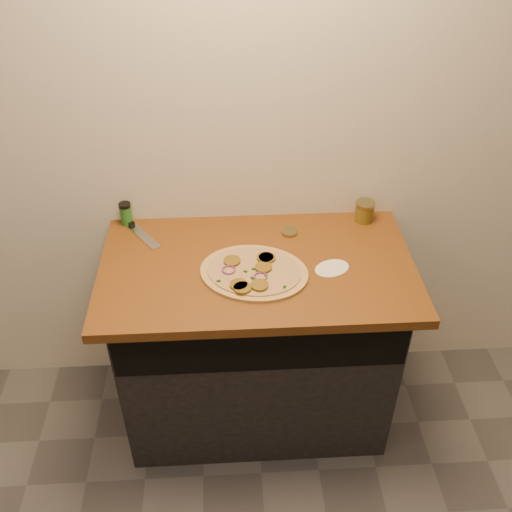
{
  "coord_description": "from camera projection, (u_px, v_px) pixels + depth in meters",
  "views": [
    {
      "loc": [
        -0.1,
        -0.28,
        2.25
      ],
      "look_at": [
        -0.01,
        1.4,
        0.95
      ],
      "focal_mm": 40.0,
      "sensor_mm": 36.0,
      "label": 1
    }
  ],
  "objects": [
    {
      "name": "mason_jar_lid",
      "position": [
        289.0,
        232.0,
        2.32
      ],
      "size": [
        0.08,
        0.08,
        0.01
      ],
      "primitive_type": "cylinder",
      "rotation": [
        0.0,
        0.0,
        0.18
      ],
      "color": "#8F8653",
      "rests_on": "countertop"
    },
    {
      "name": "flour_spill",
      "position": [
        332.0,
        268.0,
        2.15
      ],
      "size": [
        0.18,
        0.18,
        0.0
      ],
      "primitive_type": "cylinder",
      "rotation": [
        0.0,
        0.0,
        0.43
      ],
      "color": "silver",
      "rests_on": "countertop"
    },
    {
      "name": "salsa_jar",
      "position": [
        364.0,
        211.0,
        2.38
      ],
      "size": [
        0.08,
        0.08,
        0.09
      ],
      "color": "maroon",
      "rests_on": "countertop"
    },
    {
      "name": "spice_shaker",
      "position": [
        126.0,
        214.0,
        2.35
      ],
      "size": [
        0.05,
        0.05,
        0.1
      ],
      "color": "#22641F",
      "rests_on": "countertop"
    },
    {
      "name": "chefs_knife",
      "position": [
        134.0,
        227.0,
        2.35
      ],
      "size": [
        0.21,
        0.27,
        0.02
      ],
      "color": "#B7BAC1",
      "rests_on": "countertop"
    },
    {
      "name": "cabinet",
      "position": [
        257.0,
        343.0,
        2.48
      ],
      "size": [
        1.1,
        0.6,
        0.86
      ],
      "primitive_type": "cube",
      "color": "black",
      "rests_on": "ground"
    },
    {
      "name": "pizza",
      "position": [
        254.0,
        272.0,
        2.11
      ],
      "size": [
        0.49,
        0.49,
        0.03
      ],
      "color": "tan",
      "rests_on": "countertop"
    },
    {
      "name": "countertop",
      "position": [
        257.0,
        267.0,
        2.18
      ],
      "size": [
        1.2,
        0.7,
        0.04
      ],
      "primitive_type": "cube",
      "color": "brown",
      "rests_on": "cabinet"
    }
  ]
}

